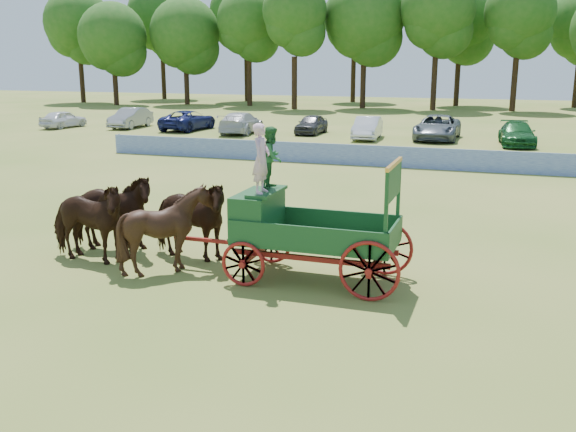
# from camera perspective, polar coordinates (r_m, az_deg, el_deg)

# --- Properties ---
(ground) EXTENTS (160.00, 160.00, 0.00)m
(ground) POSITION_cam_1_polar(r_m,az_deg,el_deg) (16.44, -8.83, -4.96)
(ground) COLOR olive
(ground) RESTS_ON ground
(horse_lead_left) EXTENTS (2.67, 1.34, 2.20)m
(horse_lead_left) POSITION_cam_1_polar(r_m,az_deg,el_deg) (17.55, -17.50, -0.51)
(horse_lead_left) COLOR black
(horse_lead_left) RESTS_ON ground
(horse_lead_right) EXTENTS (2.78, 1.66, 2.20)m
(horse_lead_right) POSITION_cam_1_polar(r_m,az_deg,el_deg) (18.42, -15.50, 0.28)
(horse_lead_right) COLOR black
(horse_lead_right) RESTS_ON ground
(horse_wheel_left) EXTENTS (2.02, 1.80, 2.20)m
(horse_wheel_left) POSITION_cam_1_polar(r_m,az_deg,el_deg) (16.27, -10.65, -1.19)
(horse_wheel_left) COLOR black
(horse_wheel_left) RESTS_ON ground
(horse_wheel_right) EXTENTS (2.74, 1.52, 2.20)m
(horse_wheel_right) POSITION_cam_1_polar(r_m,az_deg,el_deg) (17.20, -8.87, -0.31)
(horse_wheel_right) COLOR black
(horse_wheel_right) RESTS_ON ground
(farm_dray) EXTENTS (6.00, 2.00, 3.79)m
(farm_dray) POSITION_cam_1_polar(r_m,az_deg,el_deg) (15.45, -0.08, 0.30)
(farm_dray) COLOR maroon
(farm_dray) RESTS_ON ground
(sponsor_banner) EXTENTS (26.00, 0.08, 1.05)m
(sponsor_banner) POSITION_cam_1_polar(r_m,az_deg,el_deg) (33.16, 4.10, 5.52)
(sponsor_banner) COLOR #1B3596
(sponsor_banner) RESTS_ON ground
(parked_cars) EXTENTS (56.72, 7.74, 1.63)m
(parked_cars) POSITION_cam_1_polar(r_m,az_deg,el_deg) (44.22, 12.85, 7.56)
(parked_cars) COLOR silver
(parked_cars) RESTS_ON ground
(treeline) EXTENTS (90.59, 22.72, 15.72)m
(treeline) POSITION_cam_1_polar(r_m,az_deg,el_deg) (74.47, 9.22, 16.98)
(treeline) COLOR #382314
(treeline) RESTS_ON ground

